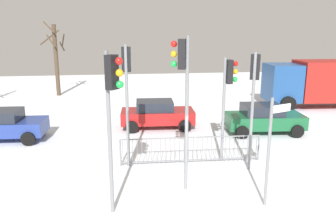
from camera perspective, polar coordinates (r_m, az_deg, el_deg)
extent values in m
plane|color=white|center=(11.19, 6.69, -13.77)|extent=(60.00, 60.00, 0.00)
cylinder|color=slate|center=(10.73, 3.13, -0.72)|extent=(0.11, 0.11, 4.95)
cube|color=black|center=(10.44, 2.36, 9.61)|extent=(0.31, 0.37, 0.90)
sphere|color=red|center=(10.46, 0.99, 11.27)|extent=(0.20, 0.20, 0.20)
sphere|color=orange|center=(10.47, 0.99, 9.63)|extent=(0.20, 0.20, 0.20)
sphere|color=green|center=(10.50, 0.98, 8.00)|extent=(0.20, 0.20, 0.20)
cylinder|color=slate|center=(12.72, -6.82, 0.72)|extent=(0.11, 0.11, 4.62)
cube|color=black|center=(12.61, -6.98, 8.70)|extent=(0.34, 0.25, 0.90)
sphere|color=red|center=(12.83, -6.92, 10.14)|extent=(0.20, 0.20, 0.20)
sphere|color=orange|center=(12.85, -6.88, 8.80)|extent=(0.20, 0.20, 0.20)
sphere|color=green|center=(12.88, -6.84, 7.47)|extent=(0.20, 0.20, 0.20)
cylinder|color=slate|center=(13.41, 9.21, 0.22)|extent=(0.11, 0.11, 4.11)
cube|color=black|center=(13.20, 10.13, 6.62)|extent=(0.24, 0.33, 0.90)
sphere|color=red|center=(13.26, 11.20, 7.91)|extent=(0.20, 0.20, 0.20)
sphere|color=orange|center=(13.30, 11.14, 6.62)|extent=(0.20, 0.20, 0.20)
sphere|color=green|center=(13.34, 11.08, 5.34)|extent=(0.20, 0.20, 0.20)
cylinder|color=slate|center=(9.51, -9.71, -3.91)|extent=(0.11, 0.11, 4.60)
cube|color=black|center=(9.04, -9.35, 6.55)|extent=(0.37, 0.39, 0.90)
sphere|color=red|center=(8.85, -8.17, 8.40)|extent=(0.20, 0.20, 0.20)
sphere|color=orange|center=(8.88, -8.11, 6.47)|extent=(0.20, 0.20, 0.20)
sphere|color=green|center=(8.92, -8.04, 4.56)|extent=(0.20, 0.20, 0.20)
cylinder|color=slate|center=(12.75, 13.82, -0.11)|extent=(0.11, 0.11, 4.37)
cube|color=black|center=(12.64, 14.32, 7.28)|extent=(0.39, 0.34, 0.90)
sphere|color=red|center=(12.86, 14.51, 8.71)|extent=(0.20, 0.20, 0.20)
sphere|color=orange|center=(12.88, 14.43, 7.39)|extent=(0.20, 0.20, 0.20)
sphere|color=green|center=(12.92, 14.35, 6.07)|extent=(0.20, 0.20, 0.20)
cylinder|color=slate|center=(10.36, 16.38, -6.64)|extent=(0.09, 0.09, 3.29)
cube|color=white|center=(10.28, 18.41, 0.59)|extent=(0.66, 0.29, 0.22)
cube|color=slate|center=(13.28, 3.87, -4.27)|extent=(5.45, 0.21, 0.04)
cube|color=slate|center=(13.60, 3.81, -8.00)|extent=(5.45, 0.21, 0.04)
cylinder|color=slate|center=(13.28, -7.53, -6.76)|extent=(0.02, 0.02, 1.05)
cylinder|color=slate|center=(13.28, -6.74, -6.74)|extent=(0.02, 0.02, 1.05)
cylinder|color=slate|center=(13.28, -5.95, -6.72)|extent=(0.02, 0.02, 1.05)
cylinder|color=slate|center=(13.28, -5.16, -6.71)|extent=(0.02, 0.02, 1.05)
cylinder|color=slate|center=(13.28, -4.37, -6.69)|extent=(0.02, 0.02, 1.05)
cylinder|color=slate|center=(13.28, -3.58, -6.66)|extent=(0.02, 0.02, 1.05)
cylinder|color=slate|center=(13.29, -2.79, -6.64)|extent=(0.02, 0.02, 1.05)
cylinder|color=slate|center=(13.30, -2.00, -6.62)|extent=(0.02, 0.02, 1.05)
cylinder|color=slate|center=(13.31, -1.22, -6.59)|extent=(0.02, 0.02, 1.05)
cylinder|color=slate|center=(13.33, -0.43, -6.56)|extent=(0.02, 0.02, 1.05)
cylinder|color=slate|center=(13.35, 0.35, -6.54)|extent=(0.02, 0.02, 1.05)
cylinder|color=slate|center=(13.37, 1.13, -6.51)|extent=(0.02, 0.02, 1.05)
cylinder|color=slate|center=(13.39, 1.90, -6.48)|extent=(0.02, 0.02, 1.05)
cylinder|color=slate|center=(13.41, 2.68, -6.45)|extent=(0.02, 0.02, 1.05)
cylinder|color=slate|center=(13.44, 3.45, -6.41)|extent=(0.02, 0.02, 1.05)
cylinder|color=slate|center=(13.47, 4.22, -6.38)|extent=(0.02, 0.02, 1.05)
cylinder|color=slate|center=(13.50, 4.98, -6.35)|extent=(0.02, 0.02, 1.05)
cylinder|color=slate|center=(13.54, 5.74, -6.31)|extent=(0.02, 0.02, 1.05)
cylinder|color=slate|center=(13.57, 6.50, -6.28)|extent=(0.02, 0.02, 1.05)
cylinder|color=slate|center=(13.61, 7.25, -6.24)|extent=(0.02, 0.02, 1.05)
cylinder|color=slate|center=(13.65, 8.00, -6.20)|extent=(0.02, 0.02, 1.05)
cylinder|color=slate|center=(13.70, 8.74, -6.16)|extent=(0.02, 0.02, 1.05)
cylinder|color=slate|center=(13.74, 9.48, -6.12)|extent=(0.02, 0.02, 1.05)
cylinder|color=slate|center=(13.79, 10.21, -6.08)|extent=(0.02, 0.02, 1.05)
cylinder|color=slate|center=(13.84, 10.94, -6.04)|extent=(0.02, 0.02, 1.05)
cylinder|color=slate|center=(13.89, 11.66, -6.00)|extent=(0.02, 0.02, 1.05)
cylinder|color=slate|center=(13.95, 12.38, -5.96)|extent=(0.02, 0.02, 1.05)
cylinder|color=slate|center=(14.00, 13.09, -5.92)|extent=(0.02, 0.02, 1.05)
cylinder|color=slate|center=(14.06, 13.80, -5.87)|extent=(0.02, 0.02, 1.05)
cylinder|color=slate|center=(14.12, 14.49, -5.83)|extent=(0.02, 0.02, 1.05)
cylinder|color=slate|center=(13.29, -7.92, -6.77)|extent=(0.06, 0.06, 1.05)
cylinder|color=slate|center=(14.16, 14.84, -5.81)|extent=(0.06, 0.06, 1.05)
cube|color=#195933|center=(17.87, 15.74, -1.38)|extent=(3.92, 1.98, 0.65)
cube|color=#1E232D|center=(17.69, 15.40, 0.33)|extent=(2.01, 1.64, 0.55)
cylinder|color=black|center=(19.19, 18.67, -1.57)|extent=(0.65, 0.27, 0.64)
cylinder|color=black|center=(17.69, 20.70, -3.01)|extent=(0.65, 0.27, 0.64)
cylinder|color=black|center=(18.35, 10.83, -1.76)|extent=(0.65, 0.27, 0.64)
cylinder|color=black|center=(16.78, 12.24, -3.31)|extent=(0.65, 0.27, 0.64)
cube|color=maroon|center=(18.09, -1.75, -0.67)|extent=(3.89, 1.91, 0.65)
cube|color=#1E232D|center=(17.96, -2.24, 1.02)|extent=(1.98, 1.61, 0.55)
cylinder|color=black|center=(19.10, 2.19, -0.90)|extent=(0.65, 0.26, 0.64)
cylinder|color=black|center=(17.47, 2.83, -2.31)|extent=(0.65, 0.26, 0.64)
cylinder|color=black|center=(18.99, -5.94, -1.06)|extent=(0.65, 0.26, 0.64)
cylinder|color=black|center=(17.35, -6.06, -2.50)|extent=(0.65, 0.26, 0.64)
cube|color=navy|center=(17.82, -25.71, -2.29)|extent=(3.88, 1.88, 0.65)
cylinder|color=black|center=(18.26, -20.72, -2.51)|extent=(0.65, 0.25, 0.64)
cylinder|color=black|center=(16.70, -22.26, -4.13)|extent=(0.65, 0.25, 0.64)
cube|color=maroon|center=(25.29, 25.95, 4.76)|extent=(5.14, 2.72, 2.60)
cube|color=navy|center=(23.74, 18.45, 4.70)|extent=(2.14, 2.42, 2.40)
cylinder|color=black|center=(22.86, 19.35, 1.24)|extent=(1.02, 0.36, 1.00)
cylinder|color=black|center=(25.04, 17.22, 2.43)|extent=(1.02, 0.36, 1.00)
cylinder|color=#473828|center=(28.10, -18.12, 8.15)|extent=(0.31, 0.31, 5.46)
cylinder|color=#473828|center=(27.75, -18.93, 11.13)|extent=(0.73, 0.59, 0.95)
cylinder|color=#473828|center=(28.09, -17.08, 11.40)|extent=(0.50, 1.28, 1.01)
cylinder|color=#473828|center=(27.63, -19.23, 13.20)|extent=(0.94, 0.67, 0.89)
cylinder|color=#473828|center=(28.70, -19.10, 11.70)|extent=(1.37, 1.06, 1.15)
cylinder|color=#473828|center=(27.87, -17.25, 10.41)|extent=(0.24, 1.10, 0.79)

